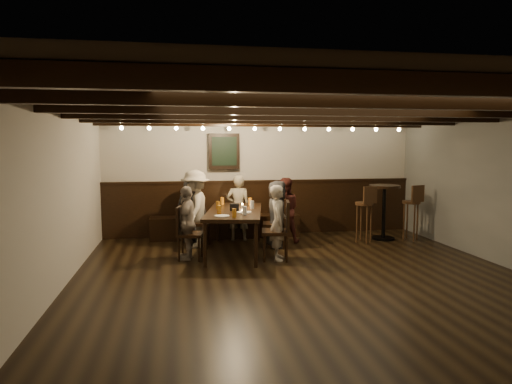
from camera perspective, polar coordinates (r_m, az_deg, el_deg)
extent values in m
plane|color=black|center=(6.44, 6.45, -11.12)|extent=(7.00, 7.00, 0.00)
plane|color=black|center=(6.18, 6.72, 10.67)|extent=(7.00, 7.00, 0.00)
plane|color=beige|center=(9.59, 0.70, 1.86)|extent=(6.50, 0.00, 6.50)
plane|color=beige|center=(6.14, -23.97, -1.00)|extent=(0.00, 7.00, 7.00)
cube|color=black|center=(9.62, 0.74, -2.02)|extent=(6.50, 0.08, 1.10)
cube|color=black|center=(9.31, -3.83, -4.33)|extent=(3.00, 0.45, 0.45)
cube|color=black|center=(9.35, -4.03, 5.11)|extent=(0.62, 0.12, 0.72)
cube|color=black|center=(9.29, -3.99, 5.11)|extent=(0.50, 0.02, 0.58)
cube|color=black|center=(3.50, 20.60, 12.49)|extent=(6.50, 0.10, 0.16)
cube|color=black|center=(4.53, 13.06, 11.14)|extent=(6.50, 0.10, 0.16)
cube|color=black|center=(5.62, 8.41, 10.20)|extent=(6.50, 0.10, 0.16)
cube|color=black|center=(6.73, 5.29, 9.54)|extent=(6.50, 0.10, 0.16)
cube|color=black|center=(7.85, 3.07, 9.04)|extent=(6.50, 0.10, 0.16)
cube|color=black|center=(8.99, 1.41, 8.66)|extent=(6.50, 0.10, 0.16)
sphere|color=#FFE099|center=(8.85, -16.48, 7.68)|extent=(0.07, 0.07, 0.07)
sphere|color=#FFE099|center=(8.80, -7.47, 7.89)|extent=(0.07, 0.07, 0.07)
sphere|color=#FFE099|center=(8.96, 1.44, 7.90)|extent=(0.07, 0.07, 0.07)
sphere|color=#FFE099|center=(9.33, 9.83, 7.74)|extent=(0.07, 0.07, 0.07)
sphere|color=#FFE099|center=(9.87, 17.44, 7.46)|extent=(0.07, 0.07, 0.07)
cube|color=black|center=(7.91, -2.70, -2.49)|extent=(1.27, 2.15, 0.06)
cylinder|color=black|center=(7.10, -6.40, -6.61)|extent=(0.06, 0.06, 0.69)
cylinder|color=black|center=(8.94, -4.79, -3.97)|extent=(0.06, 0.06, 0.69)
cylinder|color=black|center=(7.04, -0.01, -6.68)|extent=(0.06, 0.06, 0.69)
cylinder|color=black|center=(8.89, 0.26, -4.01)|extent=(0.06, 0.06, 0.69)
cube|color=black|center=(8.48, -7.22, -3.92)|extent=(0.50, 0.50, 0.05)
cube|color=black|center=(8.47, -8.52, -2.19)|extent=(0.12, 0.42, 0.46)
cube|color=black|center=(7.61, -8.21, -5.26)|extent=(0.47, 0.47, 0.05)
cube|color=black|center=(7.60, -9.59, -3.44)|extent=(0.11, 0.40, 0.44)
cube|color=black|center=(8.39, 2.31, -4.04)|extent=(0.49, 0.49, 0.05)
cube|color=black|center=(8.35, 3.61, -2.33)|extent=(0.12, 0.42, 0.46)
cube|color=black|center=(7.50, 2.43, -5.03)|extent=(0.52, 0.52, 0.05)
cube|color=black|center=(7.46, 3.98, -3.00)|extent=(0.13, 0.44, 0.49)
imported|color=#27282A|center=(8.92, -8.08, -2.17)|extent=(0.69, 0.51, 1.27)
imported|color=gray|center=(8.96, -2.23, -1.98)|extent=(0.52, 0.39, 1.30)
imported|color=#55221D|center=(8.81, 3.56, -2.27)|extent=(0.69, 0.58, 1.26)
imported|color=#A49B8B|center=(8.44, -7.58, -2.07)|extent=(0.70, 1.01, 1.43)
imported|color=gray|center=(7.58, -8.61, -3.83)|extent=(0.43, 0.76, 1.21)
imported|color=#29282B|center=(8.36, 2.66, -2.79)|extent=(0.50, 0.67, 1.23)
imported|color=#B4A898|center=(7.47, 2.82, -3.84)|extent=(0.38, 0.50, 1.23)
cylinder|color=#BF7219|center=(8.62, -4.24, -1.13)|extent=(0.07, 0.07, 0.14)
cylinder|color=#BF7219|center=(8.53, -0.73, -1.19)|extent=(0.07, 0.07, 0.14)
cylinder|color=#BF7219|center=(8.03, -4.79, -1.66)|extent=(0.07, 0.07, 0.14)
cylinder|color=silver|center=(8.08, -0.48, -1.59)|extent=(0.07, 0.07, 0.14)
cylinder|color=#BF7219|center=(7.48, -4.63, -2.23)|extent=(0.07, 0.07, 0.14)
cylinder|color=silver|center=(7.34, -1.44, -2.36)|extent=(0.07, 0.07, 0.14)
cylinder|color=#BF7219|center=(7.11, -2.75, -2.64)|extent=(0.07, 0.07, 0.14)
cylinder|color=white|center=(7.23, -4.27, -3.00)|extent=(0.24, 0.24, 0.01)
cylinder|color=white|center=(7.60, -1.50, -2.55)|extent=(0.24, 0.24, 0.01)
cube|color=black|center=(7.85, -2.73, -1.89)|extent=(0.15, 0.10, 0.12)
cylinder|color=beige|center=(8.20, -1.72, -1.80)|extent=(0.05, 0.05, 0.05)
cylinder|color=black|center=(9.50, 15.60, -5.58)|extent=(0.45, 0.45, 0.04)
cylinder|color=black|center=(9.42, 15.68, -2.54)|extent=(0.07, 0.07, 1.02)
cylinder|color=black|center=(9.36, 15.78, 0.68)|extent=(0.61, 0.61, 0.05)
cylinder|color=#341D10|center=(9.00, 13.39, -1.42)|extent=(0.35, 0.35, 0.05)
cube|color=#341D10|center=(8.85, 14.08, -0.36)|extent=(0.30, 0.11, 0.33)
cylinder|color=#341D10|center=(9.48, 18.84, -1.21)|extent=(0.35, 0.35, 0.05)
cube|color=#341D10|center=(9.35, 19.58, -0.20)|extent=(0.30, 0.11, 0.33)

